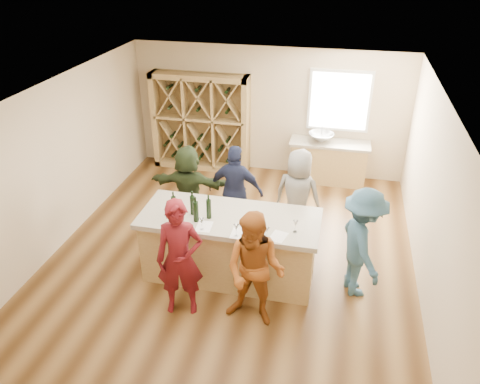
% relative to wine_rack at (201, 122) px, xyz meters
% --- Properties ---
extents(floor, '(6.00, 7.00, 0.10)m').
position_rel_wine_rack_xyz_m(floor, '(1.50, -3.27, -1.15)').
color(floor, brown).
rests_on(floor, ground).
extents(ceiling, '(6.00, 7.00, 0.10)m').
position_rel_wine_rack_xyz_m(ceiling, '(1.50, -3.27, 1.75)').
color(ceiling, white).
rests_on(ceiling, ground).
extents(wall_back, '(6.00, 0.10, 2.80)m').
position_rel_wine_rack_xyz_m(wall_back, '(1.50, 0.28, 0.30)').
color(wall_back, beige).
rests_on(wall_back, ground).
extents(wall_front, '(6.00, 0.10, 2.80)m').
position_rel_wine_rack_xyz_m(wall_front, '(1.50, -6.82, 0.30)').
color(wall_front, beige).
rests_on(wall_front, ground).
extents(wall_left, '(0.10, 7.00, 2.80)m').
position_rel_wine_rack_xyz_m(wall_left, '(-1.55, -3.27, 0.30)').
color(wall_left, beige).
rests_on(wall_left, ground).
extents(wall_right, '(0.10, 7.00, 2.80)m').
position_rel_wine_rack_xyz_m(wall_right, '(4.55, -3.27, 0.30)').
color(wall_right, beige).
rests_on(wall_right, ground).
extents(window_frame, '(1.30, 0.06, 1.30)m').
position_rel_wine_rack_xyz_m(window_frame, '(3.00, 0.20, 0.65)').
color(window_frame, white).
rests_on(window_frame, wall_back).
extents(window_pane, '(1.18, 0.01, 1.18)m').
position_rel_wine_rack_xyz_m(window_pane, '(3.00, 0.17, 0.65)').
color(window_pane, white).
rests_on(window_pane, wall_back).
extents(wine_rack, '(2.20, 0.45, 2.20)m').
position_rel_wine_rack_xyz_m(wine_rack, '(0.00, 0.00, 0.00)').
color(wine_rack, tan).
rests_on(wine_rack, floor).
extents(back_counter_base, '(1.60, 0.58, 0.86)m').
position_rel_wine_rack_xyz_m(back_counter_base, '(2.90, -0.07, -0.67)').
color(back_counter_base, tan).
rests_on(back_counter_base, floor).
extents(back_counter_top, '(1.70, 0.62, 0.06)m').
position_rel_wine_rack_xyz_m(back_counter_top, '(2.90, -0.07, -0.21)').
color(back_counter_top, '#A49A86').
rests_on(back_counter_top, back_counter_base).
extents(sink, '(0.54, 0.54, 0.19)m').
position_rel_wine_rack_xyz_m(sink, '(2.70, -0.07, -0.09)').
color(sink, silver).
rests_on(sink, back_counter_top).
extents(faucet, '(0.02, 0.02, 0.30)m').
position_rel_wine_rack_xyz_m(faucet, '(2.70, 0.11, -0.03)').
color(faucet, silver).
rests_on(faucet, back_counter_top).
extents(tasting_counter_base, '(2.60, 1.00, 1.00)m').
position_rel_wine_rack_xyz_m(tasting_counter_base, '(1.59, -3.72, -0.60)').
color(tasting_counter_base, tan).
rests_on(tasting_counter_base, floor).
extents(tasting_counter_top, '(2.72, 1.12, 0.08)m').
position_rel_wine_rack_xyz_m(tasting_counter_top, '(1.59, -3.72, -0.06)').
color(tasting_counter_top, '#A49A86').
rests_on(tasting_counter_top, tasting_counter_base).
extents(wine_bottle_a, '(0.09, 0.09, 0.30)m').
position_rel_wine_rack_xyz_m(wine_bottle_a, '(0.75, -3.83, 0.13)').
color(wine_bottle_a, black).
rests_on(wine_bottle_a, tasting_counter_top).
extents(wine_bottle_b, '(0.08, 0.08, 0.29)m').
position_rel_wine_rack_xyz_m(wine_bottle_b, '(0.83, -3.98, 0.13)').
color(wine_bottle_b, black).
rests_on(wine_bottle_b, tasting_counter_top).
extents(wine_bottle_c, '(0.09, 0.09, 0.31)m').
position_rel_wine_rack_xyz_m(wine_bottle_c, '(1.03, -3.78, 0.13)').
color(wine_bottle_c, black).
rests_on(wine_bottle_c, tasting_counter_top).
extents(wine_bottle_d, '(0.11, 0.11, 0.32)m').
position_rel_wine_rack_xyz_m(wine_bottle_d, '(1.14, -3.96, 0.14)').
color(wine_bottle_d, black).
rests_on(wine_bottle_d, tasting_counter_top).
extents(wine_bottle_e, '(0.09, 0.09, 0.31)m').
position_rel_wine_rack_xyz_m(wine_bottle_e, '(1.30, -3.83, 0.13)').
color(wine_bottle_e, black).
rests_on(wine_bottle_e, tasting_counter_top).
extents(wine_glass_a, '(0.09, 0.09, 0.19)m').
position_rel_wine_rack_xyz_m(wine_glass_a, '(1.29, -4.16, 0.08)').
color(wine_glass_a, white).
rests_on(wine_glass_a, tasting_counter_top).
extents(wine_glass_b, '(0.09, 0.09, 0.20)m').
position_rel_wine_rack_xyz_m(wine_glass_b, '(1.80, -4.22, 0.08)').
color(wine_glass_b, white).
rests_on(wine_glass_b, tasting_counter_top).
extents(wine_glass_c, '(0.08, 0.08, 0.18)m').
position_rel_wine_rack_xyz_m(wine_glass_c, '(2.23, -4.18, 0.07)').
color(wine_glass_c, white).
rests_on(wine_glass_c, tasting_counter_top).
extents(wine_glass_d, '(0.09, 0.09, 0.19)m').
position_rel_wine_rack_xyz_m(wine_glass_d, '(2.05, -3.85, 0.08)').
color(wine_glass_d, white).
rests_on(wine_glass_d, tasting_counter_top).
extents(wine_glass_e, '(0.09, 0.09, 0.19)m').
position_rel_wine_rack_xyz_m(wine_glass_e, '(2.60, -3.93, 0.07)').
color(wine_glass_e, white).
rests_on(wine_glass_e, tasting_counter_top).
extents(tasting_menu_a, '(0.24, 0.31, 0.00)m').
position_rel_wine_rack_xyz_m(tasting_menu_a, '(1.29, -4.08, -0.02)').
color(tasting_menu_a, white).
rests_on(tasting_menu_a, tasting_counter_top).
extents(tasting_menu_b, '(0.24, 0.32, 0.00)m').
position_rel_wine_rack_xyz_m(tasting_menu_b, '(1.83, -4.13, -0.02)').
color(tasting_menu_b, white).
rests_on(tasting_menu_b, tasting_counter_top).
extents(tasting_menu_c, '(0.27, 0.33, 0.00)m').
position_rel_wine_rack_xyz_m(tasting_menu_c, '(2.38, -4.10, -0.02)').
color(tasting_menu_c, white).
rests_on(tasting_menu_c, tasting_counter_top).
extents(person_near_left, '(0.74, 0.61, 1.79)m').
position_rel_wine_rack_xyz_m(person_near_left, '(1.11, -4.66, -0.21)').
color(person_near_left, '#590F14').
rests_on(person_near_left, floor).
extents(person_near_right, '(0.90, 0.58, 1.73)m').
position_rel_wine_rack_xyz_m(person_near_right, '(2.16, -4.65, -0.23)').
color(person_near_right, '#994C19').
rests_on(person_near_right, floor).
extents(person_server, '(0.86, 1.23, 1.74)m').
position_rel_wine_rack_xyz_m(person_server, '(3.55, -3.69, -0.23)').
color(person_server, '#335972').
rests_on(person_server, floor).
extents(person_far_mid, '(1.02, 0.58, 1.69)m').
position_rel_wine_rack_xyz_m(person_far_mid, '(1.39, -2.49, -0.26)').
color(person_far_mid, '#191E38').
rests_on(person_far_mid, floor).
extents(person_far_right, '(0.93, 0.71, 1.70)m').
position_rel_wine_rack_xyz_m(person_far_right, '(2.48, -2.47, -0.25)').
color(person_far_right, slate).
rests_on(person_far_right, floor).
extents(person_far_left, '(1.51, 0.60, 1.60)m').
position_rel_wine_rack_xyz_m(person_far_left, '(0.52, -2.48, -0.30)').
color(person_far_left, '#263319').
rests_on(person_far_left, floor).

